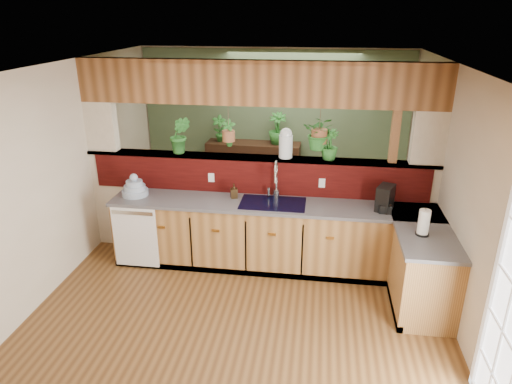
# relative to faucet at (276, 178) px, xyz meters

# --- Properties ---
(ground) EXTENTS (4.60, 7.00, 0.01)m
(ground) POSITION_rel_faucet_xyz_m (-0.27, -1.13, -1.18)
(ground) COLOR brown
(ground) RESTS_ON ground
(ceiling) EXTENTS (4.60, 7.00, 0.01)m
(ceiling) POSITION_rel_faucet_xyz_m (-0.27, -1.13, 1.42)
(ceiling) COLOR brown
(ceiling) RESTS_ON ground
(wall_back) EXTENTS (4.60, 0.02, 2.60)m
(wall_back) POSITION_rel_faucet_xyz_m (-0.27, 2.37, 0.12)
(wall_back) COLOR beige
(wall_back) RESTS_ON ground
(wall_left) EXTENTS (0.02, 7.00, 2.60)m
(wall_left) POSITION_rel_faucet_xyz_m (-2.57, -1.13, 0.12)
(wall_left) COLOR beige
(wall_left) RESTS_ON ground
(wall_right) EXTENTS (0.02, 7.00, 2.60)m
(wall_right) POSITION_rel_faucet_xyz_m (2.03, -1.13, 0.12)
(wall_right) COLOR beige
(wall_right) RESTS_ON ground
(pass_through_partition) EXTENTS (4.60, 0.21, 2.60)m
(pass_through_partition) POSITION_rel_faucet_xyz_m (-0.24, 0.22, 0.01)
(pass_through_partition) COLOR beige
(pass_through_partition) RESTS_ON ground
(pass_through_ledge) EXTENTS (4.60, 0.21, 0.04)m
(pass_through_ledge) POSITION_rel_faucet_xyz_m (-0.27, 0.22, 0.19)
(pass_through_ledge) COLOR brown
(pass_through_ledge) RESTS_ON ground
(header_beam) EXTENTS (4.60, 0.15, 0.55)m
(header_beam) POSITION_rel_faucet_xyz_m (-0.27, 0.22, 1.14)
(header_beam) COLOR brown
(header_beam) RESTS_ON ground
(sage_backwall) EXTENTS (4.55, 0.02, 2.55)m
(sage_backwall) POSITION_rel_faucet_xyz_m (-0.27, 2.35, 0.12)
(sage_backwall) COLOR #4C6142
(sage_backwall) RESTS_ON ground
(countertop) EXTENTS (4.14, 1.52, 0.90)m
(countertop) POSITION_rel_faucet_xyz_m (0.57, -0.26, -0.73)
(countertop) COLOR brown
(countertop) RESTS_ON ground
(dishwasher) EXTENTS (0.58, 0.03, 0.82)m
(dishwasher) POSITION_rel_faucet_xyz_m (-1.75, -0.46, -0.72)
(dishwasher) COLOR white
(dishwasher) RESTS_ON ground
(navy_sink) EXTENTS (0.82, 0.50, 0.18)m
(navy_sink) POSITION_rel_faucet_xyz_m (-0.02, -0.15, -0.36)
(navy_sink) COLOR black
(navy_sink) RESTS_ON countertop
(faucet) EXTENTS (0.23, 0.23, 0.52)m
(faucet) POSITION_rel_faucet_xyz_m (0.00, 0.00, 0.00)
(faucet) COLOR #B7B7B2
(faucet) RESTS_ON countertop
(dish_stack) EXTENTS (0.34, 0.34, 0.30)m
(dish_stack) POSITION_rel_faucet_xyz_m (-1.83, -0.14, -0.19)
(dish_stack) COLOR #98ABC4
(dish_stack) RESTS_ON countertop
(soap_dispenser) EXTENTS (0.11, 0.11, 0.19)m
(soap_dispenser) POSITION_rel_faucet_xyz_m (-0.53, -0.04, -0.19)
(soap_dispenser) COLOR #372614
(soap_dispenser) RESTS_ON countertop
(coffee_maker) EXTENTS (0.16, 0.28, 0.31)m
(coffee_maker) POSITION_rel_faucet_xyz_m (1.34, -0.17, -0.14)
(coffee_maker) COLOR black
(coffee_maker) RESTS_ON countertop
(paper_towel) EXTENTS (0.14, 0.14, 0.31)m
(paper_towel) POSITION_rel_faucet_xyz_m (1.67, -0.78, -0.14)
(paper_towel) COLOR black
(paper_towel) RESTS_ON countertop
(glass_jar) EXTENTS (0.17, 0.17, 0.39)m
(glass_jar) POSITION_rel_faucet_xyz_m (0.10, 0.22, 0.40)
(glass_jar) COLOR silver
(glass_jar) RESTS_ON pass_through_ledge
(ledge_plant_left) EXTENTS (0.30, 0.26, 0.49)m
(ledge_plant_left) POSITION_rel_faucet_xyz_m (-1.29, 0.22, 0.46)
(ledge_plant_left) COLOR #256524
(ledge_plant_left) RESTS_ON pass_through_ledge
(ledge_plant_right) EXTENTS (0.29, 0.29, 0.39)m
(ledge_plant_right) POSITION_rel_faucet_xyz_m (0.65, 0.22, 0.40)
(ledge_plant_right) COLOR #256524
(ledge_plant_right) RESTS_ON pass_through_ledge
(hanging_plant_a) EXTENTS (0.20, 0.16, 0.47)m
(hanging_plant_a) POSITION_rel_faucet_xyz_m (-0.64, 0.22, 0.61)
(hanging_plant_a) COLOR brown
(hanging_plant_a) RESTS_ON header_beam
(hanging_plant_b) EXTENTS (0.43, 0.39, 0.56)m
(hanging_plant_b) POSITION_rel_faucet_xyz_m (0.52, 0.22, 0.74)
(hanging_plant_b) COLOR brown
(hanging_plant_b) RESTS_ON header_beam
(shelving_console) EXTENTS (1.62, 0.48, 1.07)m
(shelving_console) POSITION_rel_faucet_xyz_m (-0.60, 2.12, -0.68)
(shelving_console) COLOR black
(shelving_console) RESTS_ON ground
(shelf_plant_a) EXTENTS (0.24, 0.17, 0.46)m
(shelf_plant_a) POSITION_rel_faucet_xyz_m (-1.20, 2.12, 0.09)
(shelf_plant_a) COLOR #256524
(shelf_plant_a) RESTS_ON shelving_console
(shelf_plant_b) EXTENTS (0.33, 0.33, 0.53)m
(shelf_plant_b) POSITION_rel_faucet_xyz_m (-0.19, 2.12, 0.12)
(shelf_plant_b) COLOR #256524
(shelf_plant_b) RESTS_ON shelving_console
(floor_plant) EXTENTS (0.96, 0.91, 0.84)m
(floor_plant) POSITION_rel_faucet_xyz_m (0.42, 0.93, -0.76)
(floor_plant) COLOR #256524
(floor_plant) RESTS_ON ground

